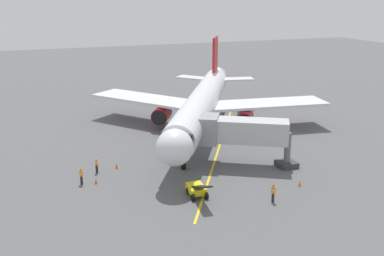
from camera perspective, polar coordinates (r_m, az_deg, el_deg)
The scene contains 12 objects.
ground_plane at distance 60.28m, azimuth 2.83°, elevation -0.64°, with size 220.00×220.00×0.00m, color #565659.
apron_lead_in_line at distance 55.27m, azimuth 3.59°, elevation -2.28°, with size 0.24×40.00×0.01m, color yellow.
airplane at distance 59.70m, azimuth 1.30°, elevation 3.19°, with size 30.78×36.44×11.50m.
jet_bridge at distance 48.41m, azimuth 5.70°, elevation -0.45°, with size 10.78×7.77×5.40m.
ground_crew_marshaller at distance 47.71m, azimuth -12.23°, elevation -4.69°, with size 0.33×0.45×1.71m.
ground_crew_wing_walker at distance 40.99m, azimuth 10.45°, elevation -8.25°, with size 0.27×0.41×1.71m.
ground_crew_loader at distance 45.23m, azimuth -14.13°, elevation -6.04°, with size 0.36×0.46×1.71m.
belt_loader_near_nose at distance 41.51m, azimuth 0.65°, elevation -7.89°, with size 1.70×4.65×2.32m.
safety_cone_nose_left at distance 50.30m, azimuth 13.09°, elevation -4.35°, with size 0.32×0.32×0.55m, color #F2590F.
safety_cone_nose_right at distance 48.67m, azimuth -9.72°, elevation -4.87°, with size 0.32×0.32×0.55m, color #F2590F.
safety_cone_wing_port at distance 45.01m, azimuth 13.74°, elevation -6.98°, with size 0.32×0.32×0.55m, color #F2590F.
safety_cone_wing_starboard at distance 45.27m, azimuth -12.31°, elevation -6.74°, with size 0.32×0.32×0.55m, color #F2590F.
Camera 1 is at (23.41, 52.52, 18.07)m, focal length 41.27 mm.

